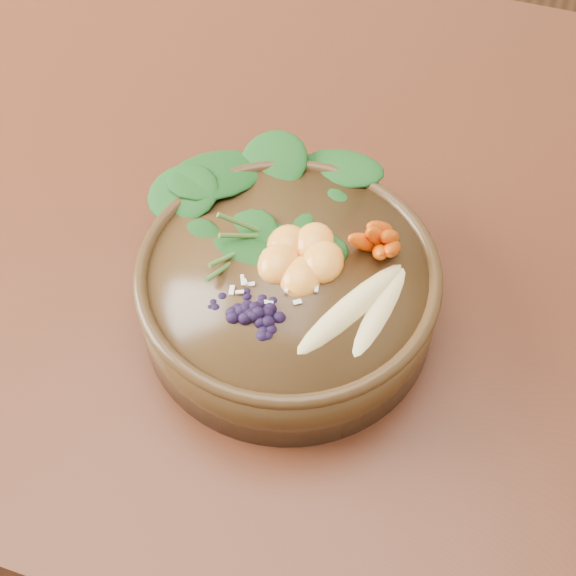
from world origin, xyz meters
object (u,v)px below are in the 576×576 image
Objects in this scene: blueberry_pile at (252,302)px; kale_heap at (286,195)px; banana_halves at (367,300)px; stoneware_bowl at (288,294)px; dining_table at (169,223)px; carrot_cluster at (382,215)px; mandarin_cluster at (301,248)px.

kale_heap is at bearing 94.65° from blueberry_pile.
kale_heap is 0.14m from banana_halves.
blueberry_pile is at bearing -104.29° from stoneware_bowl.
dining_table is at bearing 166.52° from banana_halves.
banana_halves is (0.10, -0.09, -0.01)m from kale_heap.
carrot_cluster reaches higher than banana_halves.
mandarin_cluster reaches higher than banana_halves.
banana_halves is at bearing -26.89° from mandarin_cluster.
banana_halves is 0.10m from blueberry_pile.
carrot_cluster is 0.87× the size of mandarin_cluster.
mandarin_cluster is (0.01, 0.02, 0.05)m from stoneware_bowl.
blueberry_pile reaches higher than mandarin_cluster.
carrot_cluster is at bearing 33.05° from mandarin_cluster.
stoneware_bowl is 3.62× the size of carrot_cluster.
carrot_cluster is at bearing 39.16° from stoneware_bowl.
kale_heap is 0.12m from blueberry_pile.
stoneware_bowl is at bearing -123.69° from carrot_cluster.
kale_heap is 1.42× the size of blueberry_pile.
blueberry_pile reaches higher than stoneware_bowl.
kale_heap reaches higher than banana_halves.
carrot_cluster is at bearing 113.06° from banana_halves.
dining_table is at bearing 179.08° from carrot_cluster.
dining_table is 5.71× the size of stoneware_bowl.
banana_halves is at bearing -40.70° from kale_heap.
banana_halves is 1.15× the size of blueberry_pile.
dining_table is at bearing 144.19° from stoneware_bowl.
kale_heap is at bearing 121.07° from mandarin_cluster.
kale_heap is at bearing -23.64° from dining_table.
carrot_cluster is at bearing 53.30° from blueberry_pile.
kale_heap is at bearing 109.72° from stoneware_bowl.
dining_table is 0.35m from carrot_cluster.
kale_heap reaches higher than mandarin_cluster.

